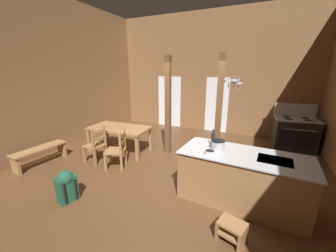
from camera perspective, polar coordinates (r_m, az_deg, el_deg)
name	(u,v)px	position (r m, az deg, el deg)	size (l,w,h in m)	color
ground_plane	(164,176)	(4.70, -1.20, -14.34)	(7.93, 8.48, 0.10)	brown
wall_back	(209,74)	(7.76, 11.83, 14.49)	(7.93, 0.14, 4.33)	brown
wall_left	(44,75)	(6.53, -32.16, 12.23)	(0.14, 8.48, 4.33)	brown
glazed_door_back_left	(169,102)	(8.31, 0.37, 7.00)	(1.00, 0.01, 2.05)	white
glazed_panel_back_right	(217,105)	(7.72, 13.81, 5.85)	(0.84, 0.01, 2.05)	white
kitchen_island	(241,178)	(3.88, 20.40, -13.86)	(2.22, 1.09, 0.91)	#9E7044
stove_range	(294,133)	(7.04, 32.60, -1.75)	(1.21, 0.91, 1.32)	black
support_post_with_pot_rack	(220,109)	(4.71, 14.81, 4.64)	(0.54, 0.27, 2.68)	brown
support_post_center	(168,107)	(5.41, 0.01, 5.53)	(0.14, 0.14, 2.68)	brown
step_stool	(232,230)	(3.22, 17.87, -26.68)	(0.42, 0.37, 0.30)	#9E7044
dining_table	(120,130)	(5.84, -13.77, -1.12)	(1.75, 0.99, 0.74)	#9E7044
ladderback_chair_near_window	(96,145)	(5.42, -20.04, -5.20)	(0.47, 0.47, 0.95)	#9E7044
ladderback_chair_by_post	(117,150)	(4.95, -14.38, -6.72)	(0.57, 0.57, 0.95)	#9E7044
bench_along_left_wall	(40,153)	(5.96, -32.91, -6.53)	(0.43, 1.28, 0.44)	#9E7044
backpack	(66,185)	(4.15, -27.27, -14.89)	(0.35, 0.36, 0.60)	#1E5138
stockpot_on_counter	(218,145)	(3.71, 14.18, -5.32)	(0.32, 0.25, 0.17)	#B7BABF
mixing_bowl_on_counter	(210,152)	(3.51, 11.95, -7.45)	(0.18, 0.18, 0.07)	silver
bottle_tall_on_counter	(213,139)	(3.88, 12.80, -3.69)	(0.07, 0.07, 0.32)	#1E2328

